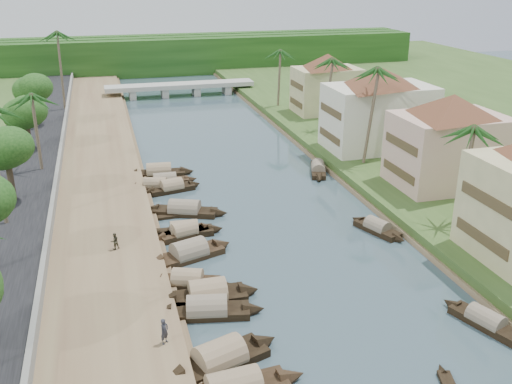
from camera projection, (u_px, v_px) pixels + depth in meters
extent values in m
plane|color=#384C54|center=(315.00, 283.00, 44.29)|extent=(220.00, 220.00, 0.00)
cube|color=brown|center=(98.00, 204.00, 58.15)|extent=(10.00, 180.00, 0.80)
cube|color=#314D1E|center=(406.00, 172.00, 66.68)|extent=(16.00, 180.00, 1.20)
cube|color=black|center=(9.00, 210.00, 55.95)|extent=(8.00, 180.00, 1.40)
cube|color=gray|center=(54.00, 199.00, 56.77)|extent=(0.40, 180.00, 1.10)
cube|color=#14360E|center=(165.00, 58.00, 128.04)|extent=(120.00, 4.00, 8.00)
cube|color=#14360E|center=(162.00, 54.00, 132.52)|extent=(120.00, 4.00, 8.00)
cube|color=#14360E|center=(160.00, 52.00, 137.01)|extent=(120.00, 4.00, 8.00)
cube|color=#A4A39A|center=(180.00, 85.00, 108.14)|extent=(28.00, 4.00, 0.80)
cube|color=#A4A39A|center=(132.00, 94.00, 106.33)|extent=(1.20, 3.50, 1.80)
cube|color=#A4A39A|center=(165.00, 92.00, 107.81)|extent=(1.20, 3.50, 1.80)
cube|color=#A4A39A|center=(196.00, 90.00, 109.28)|extent=(1.20, 3.50, 1.80)
cube|color=#A4A39A|center=(226.00, 89.00, 110.76)|extent=(1.20, 3.50, 1.80)
cube|color=#4B3B23|center=(481.00, 238.00, 44.50)|extent=(0.10, 6.40, 0.90)
cube|color=#4B3B23|center=(487.00, 200.00, 43.32)|extent=(0.10, 6.40, 0.90)
cube|color=#C9A78E|center=(448.00, 150.00, 59.94)|extent=(11.00, 8.00, 7.50)
pyramid|color=brown|center=(453.00, 105.00, 58.16)|extent=(14.11, 14.11, 2.20)
cube|color=#4B3B23|center=(398.00, 172.00, 59.27)|extent=(0.10, 6.40, 0.90)
cube|color=#4B3B23|center=(401.00, 144.00, 58.16)|extent=(0.10, 6.40, 0.90)
cube|color=beige|center=(378.00, 117.00, 72.16)|extent=(13.00, 8.00, 8.00)
pyramid|color=brown|center=(382.00, 77.00, 70.29)|extent=(15.59, 15.59, 2.20)
cube|color=#4B3B23|center=(329.00, 136.00, 71.29)|extent=(0.10, 6.40, 0.90)
cube|color=#4B3B23|center=(331.00, 111.00, 70.11)|extent=(0.10, 6.40, 0.90)
cube|color=beige|center=(326.00, 90.00, 90.53)|extent=(10.00, 7.00, 7.00)
pyramid|color=brown|center=(328.00, 61.00, 88.84)|extent=(12.62, 12.62, 2.20)
cube|color=#4B3B23|center=(296.00, 103.00, 89.94)|extent=(0.10, 5.60, 0.90)
cube|color=#4B3B23|center=(297.00, 85.00, 88.91)|extent=(0.10, 5.60, 0.90)
cube|color=black|center=(220.00, 362.00, 35.12)|extent=(6.54, 4.06, 0.70)
cone|color=black|center=(265.00, 342.00, 36.87)|extent=(2.34, 2.45, 2.17)
cone|color=black|center=(170.00, 382.00, 33.30)|extent=(2.34, 2.45, 2.17)
cylinder|color=#927A5D|center=(220.00, 357.00, 34.98)|extent=(5.19, 3.68, 2.28)
cone|color=black|center=(292.00, 377.00, 33.72)|extent=(1.99, 1.95, 2.02)
cube|color=black|center=(207.00, 313.00, 40.16)|extent=(6.23, 3.02, 0.70)
cone|color=black|center=(254.00, 310.00, 40.36)|extent=(2.02, 2.01, 1.91)
cone|color=black|center=(160.00, 314.00, 39.91)|extent=(2.02, 2.01, 1.91)
cylinder|color=gray|center=(207.00, 308.00, 40.02)|extent=(4.86, 2.83, 1.98)
cube|color=black|center=(188.00, 283.00, 43.91)|extent=(5.14, 3.24, 0.70)
cone|color=black|center=(222.00, 284.00, 43.67)|extent=(1.84, 1.88, 1.64)
cone|color=black|center=(153.00, 281.00, 44.10)|extent=(1.84, 1.88, 1.64)
cylinder|color=#927A5D|center=(188.00, 279.00, 43.78)|extent=(4.08, 2.90, 1.72)
cube|color=black|center=(208.00, 298.00, 41.96)|extent=(5.68, 2.22, 0.70)
cone|color=black|center=(249.00, 291.00, 42.69)|extent=(1.69, 1.98, 2.14)
cone|color=black|center=(165.00, 303.00, 41.18)|extent=(1.69, 1.98, 2.14)
cylinder|color=#927A5D|center=(208.00, 293.00, 41.83)|extent=(4.34, 2.30, 2.27)
cube|color=black|center=(189.00, 256.00, 48.08)|extent=(6.26, 3.89, 0.70)
cone|color=black|center=(223.00, 245.00, 49.75)|extent=(2.24, 2.35, 2.09)
cone|color=black|center=(153.00, 266.00, 46.34)|extent=(2.24, 2.35, 2.09)
cylinder|color=gray|center=(189.00, 252.00, 47.94)|extent=(4.97, 3.53, 2.20)
cube|color=black|center=(184.00, 233.00, 52.21)|extent=(5.35, 1.93, 0.70)
cone|color=black|center=(216.00, 229.00, 52.77)|extent=(1.59, 1.57, 1.66)
cone|color=black|center=(152.00, 235.00, 51.60)|extent=(1.59, 1.57, 1.66)
cylinder|color=#927A5D|center=(184.00, 229.00, 52.07)|extent=(4.11, 1.93, 1.73)
cube|color=black|center=(184.00, 235.00, 51.92)|extent=(4.80, 2.85, 0.70)
cone|color=black|center=(208.00, 228.00, 53.10)|extent=(1.69, 1.82, 1.65)
cone|color=black|center=(158.00, 240.00, 50.68)|extent=(1.69, 1.82, 1.65)
cylinder|color=#927A5D|center=(184.00, 231.00, 51.78)|extent=(3.79, 2.63, 1.75)
cube|color=black|center=(185.00, 212.00, 56.60)|extent=(6.59, 4.15, 0.70)
cone|color=black|center=(220.00, 213.00, 56.17)|extent=(2.32, 2.26, 1.90)
cone|color=black|center=(150.00, 210.00, 56.96)|extent=(2.32, 2.26, 1.90)
cylinder|color=gray|center=(185.00, 209.00, 56.46)|extent=(5.23, 3.65, 1.96)
cube|color=black|center=(155.00, 188.00, 62.81)|extent=(5.34, 2.86, 0.70)
cone|color=black|center=(181.00, 187.00, 62.84)|extent=(1.79, 1.81, 1.66)
cone|color=black|center=(130.00, 188.00, 62.73)|extent=(1.79, 1.81, 1.66)
cylinder|color=#927A5D|center=(155.00, 185.00, 62.67)|extent=(4.19, 2.63, 1.73)
cube|color=black|center=(172.00, 190.00, 62.43)|extent=(5.19, 2.72, 0.70)
cone|color=black|center=(195.00, 185.00, 63.59)|extent=(1.73, 1.80, 1.68)
cone|color=black|center=(148.00, 193.00, 61.21)|extent=(1.73, 1.80, 1.68)
cylinder|color=#927A5D|center=(172.00, 186.00, 62.29)|extent=(4.07, 2.54, 1.76)
cube|color=black|center=(165.00, 182.00, 64.51)|extent=(5.38, 1.59, 0.70)
cone|color=black|center=(191.00, 179.00, 65.17)|extent=(1.54, 1.37, 1.51)
cone|color=black|center=(138.00, 184.00, 63.80)|extent=(1.54, 1.37, 1.51)
cylinder|color=gray|center=(165.00, 179.00, 64.37)|extent=(4.12, 1.62, 1.55)
cube|color=black|center=(159.00, 174.00, 67.11)|extent=(6.20, 2.57, 0.70)
cone|color=black|center=(188.00, 172.00, 67.58)|extent=(1.91, 1.93, 1.96)
cone|color=black|center=(130.00, 175.00, 66.57)|extent=(1.91, 1.93, 1.96)
cylinder|color=#927A5D|center=(159.00, 171.00, 66.97)|extent=(4.79, 2.50, 2.04)
cube|color=black|center=(485.00, 324.00, 38.90)|extent=(3.10, 5.31, 0.70)
cone|color=black|center=(451.00, 304.00, 41.03)|extent=(1.72, 1.81, 1.47)
cylinder|color=gray|center=(486.00, 319.00, 38.76)|extent=(2.74, 4.19, 1.51)
cube|color=black|center=(377.00, 230.00, 52.79)|extent=(3.13, 4.93, 0.70)
cone|color=black|center=(357.00, 220.00, 54.70)|extent=(1.75, 1.75, 1.50)
cone|color=black|center=(399.00, 239.00, 50.82)|extent=(1.75, 1.75, 1.50)
cylinder|color=gray|center=(377.00, 226.00, 52.65)|extent=(2.77, 3.92, 1.55)
cube|color=black|center=(318.00, 171.00, 68.17)|extent=(3.32, 5.81, 0.70)
cone|color=black|center=(317.00, 162.00, 71.02)|extent=(1.87, 1.96, 1.62)
cone|color=black|center=(319.00, 179.00, 65.25)|extent=(1.87, 1.96, 1.62)
cylinder|color=gray|center=(318.00, 168.00, 68.03)|extent=(2.95, 4.58, 1.66)
cone|color=black|center=(442.00, 370.00, 34.64)|extent=(1.04, 1.24, 0.77)
cube|color=black|center=(189.00, 309.00, 40.84)|extent=(3.63, 1.47, 0.35)
cone|color=black|center=(214.00, 302.00, 41.67)|extent=(1.02, 0.95, 0.79)
cone|color=black|center=(162.00, 316.00, 40.01)|extent=(1.02, 0.95, 0.79)
cube|color=black|center=(165.00, 217.00, 55.74)|extent=(4.06, 1.02, 0.35)
cone|color=black|center=(188.00, 214.00, 56.40)|extent=(1.05, 0.86, 0.80)
cone|color=black|center=(142.00, 220.00, 55.07)|extent=(1.05, 0.86, 0.80)
cylinder|color=#6F5F4A|center=(465.00, 175.00, 50.82)|extent=(0.78, 0.36, 8.86)
sphere|color=#1E4D19|center=(471.00, 129.00, 49.26)|extent=(3.20, 3.20, 3.20)
cylinder|color=#6F5F4A|center=(369.00, 117.00, 65.92)|extent=(1.46, 0.36, 11.19)
sphere|color=#1E4D19|center=(372.00, 70.00, 63.94)|extent=(3.20, 3.20, 3.20)
cylinder|color=#6F5F4A|center=(326.00, 95.00, 80.37)|extent=(1.45, 0.36, 9.92)
sphere|color=#1E4D19|center=(328.00, 60.00, 78.62)|extent=(3.20, 3.20, 3.20)
cylinder|color=#6F5F4A|center=(37.00, 132.00, 63.61)|extent=(0.38, 0.36, 8.62)
sphere|color=#1E4D19|center=(31.00, 96.00, 62.08)|extent=(3.20, 3.20, 3.20)
cylinder|color=#6F5F4A|center=(279.00, 78.00, 94.29)|extent=(0.67, 0.36, 9.15)
sphere|color=#1E4D19|center=(279.00, 51.00, 92.67)|extent=(3.20, 3.20, 3.20)
cylinder|color=#6F5F4A|center=(61.00, 71.00, 90.66)|extent=(0.57, 0.36, 12.24)
sphere|color=#1E4D19|center=(56.00, 33.00, 88.50)|extent=(3.20, 3.20, 3.20)
cylinder|color=#473828|center=(11.00, 183.00, 55.98)|extent=(0.60, 0.60, 3.65)
ellipsoid|color=#14360E|center=(6.00, 149.00, 54.70)|extent=(4.71, 4.71, 3.87)
cylinder|color=#473828|center=(29.00, 136.00, 72.12)|extent=(0.60, 0.60, 3.18)
ellipsoid|color=#14360E|center=(25.00, 113.00, 71.00)|extent=(4.78, 4.78, 3.93)
cylinder|color=#473828|center=(37.00, 112.00, 83.14)|extent=(0.60, 0.60, 3.61)
ellipsoid|color=#14360E|center=(33.00, 89.00, 81.87)|extent=(4.87, 4.87, 4.00)
cylinder|color=#473828|center=(398.00, 126.00, 77.68)|extent=(0.60, 0.60, 3.25)
ellipsoid|color=#14360E|center=(400.00, 103.00, 76.54)|extent=(4.51, 4.51, 3.71)
imported|color=#2B2B33|center=(164.00, 331.00, 35.65)|extent=(0.75, 0.74, 1.75)
imported|color=#343224|center=(115.00, 241.00, 47.70)|extent=(0.87, 0.78, 1.46)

